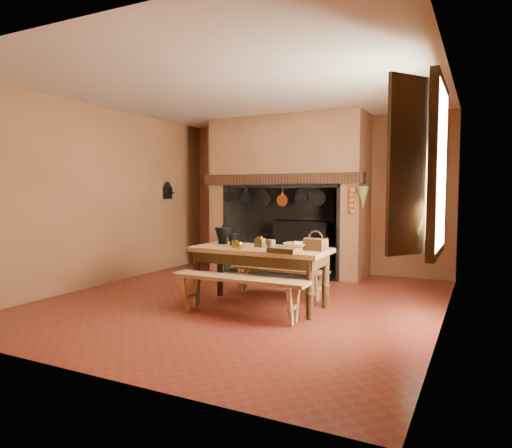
{
  "coord_description": "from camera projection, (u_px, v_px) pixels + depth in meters",
  "views": [
    {
      "loc": [
        2.88,
        -5.35,
        1.47
      ],
      "look_at": [
        0.05,
        0.3,
        1.02
      ],
      "focal_mm": 32.0,
      "sensor_mm": 36.0,
      "label": 1
    }
  ],
  "objects": [
    {
      "name": "floor",
      "position": [
        243.0,
        301.0,
        6.16
      ],
      "size": [
        5.5,
        5.5,
        0.0
      ],
      "primitive_type": "plane",
      "color": "maroon",
      "rests_on": "ground"
    },
    {
      "name": "ceiling",
      "position": [
        242.0,
        90.0,
        5.96
      ],
      "size": [
        5.5,
        5.5,
        0.0
      ],
      "primitive_type": "plane",
      "rotation": [
        3.14,
        0.0,
        0.0
      ],
      "color": "silver",
      "rests_on": "back_wall"
    },
    {
      "name": "back_wall",
      "position": [
        312.0,
        196.0,
        8.51
      ],
      "size": [
        5.0,
        0.02,
        2.8
      ],
      "primitive_type": "cube",
      "color": "brown",
      "rests_on": "floor"
    },
    {
      "name": "wall_left",
      "position": [
        103.0,
        196.0,
        7.17
      ],
      "size": [
        0.02,
        5.5,
        2.8
      ],
      "primitive_type": "cube",
      "color": "brown",
      "rests_on": "floor"
    },
    {
      "name": "wall_right",
      "position": [
        445.0,
        198.0,
        4.94
      ],
      "size": [
        0.02,
        5.5,
        2.8
      ],
      "primitive_type": "cube",
      "color": "brown",
      "rests_on": "floor"
    },
    {
      "name": "wall_front",
      "position": [
        78.0,
        201.0,
        3.6
      ],
      "size": [
        5.0,
        0.02,
        2.8
      ],
      "primitive_type": "cube",
      "color": "brown",
      "rests_on": "floor"
    },
    {
      "name": "chimney_breast",
      "position": [
        288.0,
        173.0,
        8.22
      ],
      "size": [
        2.95,
        0.96,
        2.8
      ],
      "color": "brown",
      "rests_on": "floor"
    },
    {
      "name": "iron_range",
      "position": [
        304.0,
        246.0,
        8.32
      ],
      "size": [
        1.12,
        0.55,
        1.6
      ],
      "color": "black",
      "rests_on": "floor"
    },
    {
      "name": "hearth_pans",
      "position": [
        249.0,
        265.0,
        8.6
      ],
      "size": [
        0.51,
        0.62,
        0.2
      ],
      "color": "#B68D2A",
      "rests_on": "floor"
    },
    {
      "name": "hanging_pans",
      "position": [
        275.0,
        198.0,
        7.83
      ],
      "size": [
        1.92,
        0.29,
        0.27
      ],
      "color": "black",
      "rests_on": "chimney_breast"
    },
    {
      "name": "onion_string",
      "position": [
        352.0,
        201.0,
        7.21
      ],
      "size": [
        0.12,
        0.1,
        0.46
      ],
      "primitive_type": null,
      "color": "#B14920",
      "rests_on": "chimney_breast"
    },
    {
      "name": "herb_bunch",
      "position": [
        363.0,
        198.0,
        7.13
      ],
      "size": [
        0.2,
        0.2,
        0.35
      ],
      "primitive_type": "cone",
      "rotation": [
        3.14,
        0.0,
        0.0
      ],
      "color": "#5F6831",
      "rests_on": "chimney_breast"
    },
    {
      "name": "window",
      "position": [
        427.0,
        169.0,
        4.63
      ],
      "size": [
        0.39,
        1.75,
        1.76
      ],
      "color": "white",
      "rests_on": "wall_right"
    },
    {
      "name": "wall_coffee_mill",
      "position": [
        168.0,
        189.0,
        8.51
      ],
      "size": [
        0.23,
        0.16,
        0.31
      ],
      "color": "black",
      "rests_on": "wall_left"
    },
    {
      "name": "work_table",
      "position": [
        260.0,
        257.0,
        5.83
      ],
      "size": [
        1.75,
        0.78,
        0.76
      ],
      "color": "#A5874B",
      "rests_on": "floor"
    },
    {
      "name": "bench_front",
      "position": [
        239.0,
        287.0,
        5.33
      ],
      "size": [
        1.7,
        0.3,
        0.48
      ],
      "color": "#A5874B",
      "rests_on": "floor"
    },
    {
      "name": "bench_back",
      "position": [
        279.0,
        275.0,
        6.39
      ],
      "size": [
        1.42,
        0.25,
        0.4
      ],
      "color": "#A5874B",
      "rests_on": "floor"
    },
    {
      "name": "mortar_large",
      "position": [
        223.0,
        235.0,
        6.22
      ],
      "size": [
        0.22,
        0.22,
        0.38
      ],
      "rotation": [
        0.0,
        0.0,
        0.28
      ],
      "color": "black",
      "rests_on": "work_table"
    },
    {
      "name": "mortar_small",
      "position": [
        233.0,
        239.0,
        6.04
      ],
      "size": [
        0.15,
        0.15,
        0.26
      ],
      "rotation": [
        0.0,
        0.0,
        -0.12
      ],
      "color": "black",
      "rests_on": "work_table"
    },
    {
      "name": "coffee_grinder",
      "position": [
        260.0,
        242.0,
        5.85
      ],
      "size": [
        0.15,
        0.12,
        0.17
      ],
      "rotation": [
        0.0,
        0.0,
        -0.06
      ],
      "color": "#372611",
      "rests_on": "work_table"
    },
    {
      "name": "brass_mug_a",
      "position": [
        235.0,
        244.0,
        5.77
      ],
      "size": [
        0.09,
        0.09,
        0.1
      ],
      "primitive_type": "cylinder",
      "rotation": [
        0.0,
        0.0,
        -0.01
      ],
      "color": "#B68D2A",
      "rests_on": "work_table"
    },
    {
      "name": "brass_mug_b",
      "position": [
        291.0,
        245.0,
        5.72
      ],
      "size": [
        0.11,
        0.11,
        0.09
      ],
      "primitive_type": "cylinder",
      "rotation": [
        0.0,
        0.0,
        -0.43
      ],
      "color": "#B68D2A",
      "rests_on": "work_table"
    },
    {
      "name": "mixing_bowl",
      "position": [
        297.0,
        246.0,
        5.66
      ],
      "size": [
        0.34,
        0.34,
        0.08
      ],
      "primitive_type": "imported",
      "rotation": [
        0.0,
        0.0,
        -0.03
      ],
      "color": "beige",
      "rests_on": "work_table"
    },
    {
      "name": "stoneware_crock",
      "position": [
        271.0,
        245.0,
        5.48
      ],
      "size": [
        0.12,
        0.12,
        0.14
      ],
      "primitive_type": "cylinder",
      "rotation": [
        0.0,
        0.0,
        0.16
      ],
      "color": "brown",
      "rests_on": "work_table"
    },
    {
      "name": "glass_jar",
      "position": [
        307.0,
        244.0,
        5.6
      ],
      "size": [
        0.09,
        0.09,
        0.14
      ],
      "primitive_type": "cylinder",
      "rotation": [
        0.0,
        0.0,
        -0.16
      ],
      "color": "beige",
      "rests_on": "work_table"
    },
    {
      "name": "wicker_basket",
      "position": [
        315.0,
        244.0,
        5.52
      ],
      "size": [
        0.28,
        0.22,
        0.24
      ],
      "rotation": [
        0.0,
        0.0,
        -0.14
      ],
      "color": "#492E15",
      "rests_on": "work_table"
    },
    {
      "name": "wooden_tray",
      "position": [
        285.0,
        250.0,
        5.33
      ],
      "size": [
        0.37,
        0.28,
        0.06
      ],
      "primitive_type": "cube",
      "rotation": [
        0.0,
        0.0,
        -0.09
      ],
      "color": "#372611",
      "rests_on": "work_table"
    },
    {
      "name": "brass_cup",
      "position": [
        239.0,
        246.0,
        5.63
      ],
      "size": [
        0.14,
        0.14,
        0.09
      ],
      "primitive_type": "imported",
      "rotation": [
        0.0,
        0.0,
        -0.28
      ],
      "color": "#B68D2A",
      "rests_on": "work_table"
    }
  ]
}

